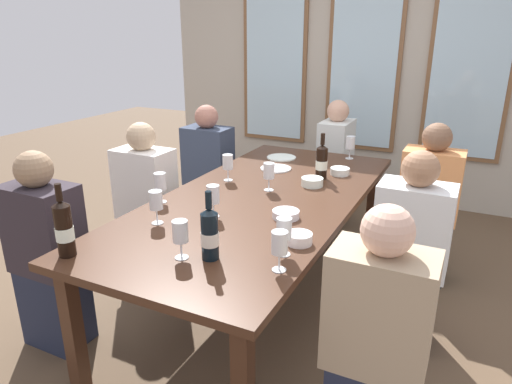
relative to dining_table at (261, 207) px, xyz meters
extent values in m
plane|color=brown|center=(0.00, 0.00, -0.68)|extent=(12.00, 12.00, 0.00)
cube|color=#B6AC9B|center=(0.00, 2.37, 0.77)|extent=(4.27, 0.06, 2.90)
cube|color=brown|center=(-0.95, 2.32, 0.77)|extent=(0.72, 0.03, 1.88)
cube|color=silver|center=(-0.95, 2.31, 0.77)|extent=(0.64, 0.01, 1.80)
cube|color=brown|center=(0.00, 2.32, 0.77)|extent=(0.72, 0.03, 1.88)
cube|color=silver|center=(0.00, 2.31, 0.77)|extent=(0.64, 0.01, 1.80)
cube|color=brown|center=(0.95, 2.32, 0.77)|extent=(0.72, 0.03, 1.88)
cube|color=silver|center=(0.95, 2.31, 0.77)|extent=(0.64, 0.01, 1.80)
cube|color=#412517|center=(0.00, 0.00, 0.04)|extent=(1.07, 2.35, 0.04)
cube|color=#412517|center=(-0.44, -1.08, -0.33)|extent=(0.07, 0.07, 0.70)
cube|color=#412517|center=(-0.44, 1.08, -0.33)|extent=(0.07, 0.07, 0.70)
cube|color=#412517|center=(0.44, 1.08, -0.33)|extent=(0.07, 0.07, 0.70)
cylinder|color=white|center=(-0.15, 0.56, 0.07)|extent=(0.22, 0.22, 0.01)
cylinder|color=white|center=(-0.23, 0.84, 0.07)|extent=(0.22, 0.22, 0.01)
cylinder|color=black|center=(0.20, 0.50, 0.17)|extent=(0.08, 0.07, 0.20)
cone|color=black|center=(0.20, 0.50, 0.28)|extent=(0.08, 0.07, 0.02)
cylinder|color=black|center=(0.20, 0.50, 0.33)|extent=(0.03, 0.03, 0.08)
cylinder|color=silver|center=(0.20, 0.50, 0.16)|extent=(0.08, 0.08, 0.06)
cylinder|color=black|center=(0.14, -0.80, 0.17)|extent=(0.08, 0.07, 0.21)
cone|color=black|center=(0.14, -0.80, 0.28)|extent=(0.08, 0.07, 0.02)
cylinder|color=black|center=(0.14, -0.80, 0.33)|extent=(0.03, 0.03, 0.08)
cylinder|color=silver|center=(0.14, -0.80, 0.16)|extent=(0.08, 0.08, 0.06)
cylinder|color=black|center=(-0.44, -1.05, 0.18)|extent=(0.07, 0.08, 0.23)
cone|color=black|center=(-0.44, -1.05, 0.31)|extent=(0.07, 0.08, 0.02)
cylinder|color=black|center=(-0.44, -1.05, 0.36)|extent=(0.03, 0.03, 0.08)
cylinder|color=white|center=(-0.44, -1.05, 0.17)|extent=(0.08, 0.08, 0.06)
cylinder|color=white|center=(0.29, 0.63, 0.09)|extent=(0.13, 0.13, 0.05)
cylinder|color=white|center=(0.26, -0.24, 0.08)|extent=(0.14, 0.14, 0.04)
cylinder|color=white|center=(0.43, -0.49, 0.09)|extent=(0.12, 0.12, 0.05)
cylinder|color=white|center=(0.20, 0.32, 0.09)|extent=(0.14, 0.14, 0.05)
cylinder|color=white|center=(-0.09, -0.39, 0.07)|extent=(0.06, 0.06, 0.00)
cylinder|color=white|center=(-0.09, -0.39, 0.11)|extent=(0.01, 0.01, 0.07)
cylinder|color=white|center=(-0.09, -0.39, 0.19)|extent=(0.07, 0.07, 0.09)
cylinder|color=white|center=(-0.33, 0.18, 0.07)|extent=(0.06, 0.06, 0.00)
cylinder|color=white|center=(-0.33, 0.18, 0.11)|extent=(0.01, 0.01, 0.07)
cylinder|color=white|center=(-0.33, 0.18, 0.19)|extent=(0.07, 0.07, 0.09)
cylinder|color=white|center=(0.03, -0.85, 0.07)|extent=(0.06, 0.06, 0.00)
cylinder|color=white|center=(0.03, -0.85, 0.11)|extent=(0.01, 0.01, 0.07)
cylinder|color=white|center=(0.03, -0.85, 0.19)|extent=(0.07, 0.07, 0.09)
cylinder|color=white|center=(-0.47, -0.34, 0.07)|extent=(0.06, 0.06, 0.00)
cylinder|color=white|center=(-0.47, -0.34, 0.11)|extent=(0.01, 0.01, 0.07)
cylinder|color=white|center=(-0.47, -0.34, 0.19)|extent=(0.07, 0.07, 0.09)
cylinder|color=maroon|center=(-0.47, -0.34, 0.16)|extent=(0.06, 0.06, 0.02)
cylinder|color=white|center=(0.45, -0.77, 0.07)|extent=(0.06, 0.06, 0.00)
cylinder|color=white|center=(0.45, -0.77, 0.11)|extent=(0.01, 0.01, 0.07)
cylinder|color=white|center=(0.45, -0.77, 0.19)|extent=(0.07, 0.07, 0.09)
cylinder|color=#590C19|center=(0.45, -0.77, 0.16)|extent=(0.06, 0.06, 0.03)
cylinder|color=white|center=(-0.01, 0.12, 0.07)|extent=(0.06, 0.06, 0.00)
cylinder|color=white|center=(-0.01, 0.12, 0.11)|extent=(0.01, 0.01, 0.07)
cylinder|color=white|center=(-0.01, 0.12, 0.19)|extent=(0.07, 0.07, 0.09)
cylinder|color=#590C19|center=(-0.01, 0.12, 0.16)|extent=(0.06, 0.06, 0.04)
cylinder|color=white|center=(0.24, 1.06, 0.07)|extent=(0.06, 0.06, 0.00)
cylinder|color=white|center=(0.24, 1.06, 0.11)|extent=(0.01, 0.01, 0.07)
cylinder|color=white|center=(0.24, 1.06, 0.19)|extent=(0.07, 0.07, 0.09)
cylinder|color=white|center=(0.41, -0.63, 0.07)|extent=(0.06, 0.06, 0.00)
cylinder|color=white|center=(0.41, -0.63, 0.11)|extent=(0.01, 0.01, 0.07)
cylinder|color=white|center=(0.41, -0.63, 0.19)|extent=(0.07, 0.07, 0.09)
cylinder|color=beige|center=(0.41, -0.63, 0.16)|extent=(0.06, 0.06, 0.04)
cylinder|color=white|center=(-0.30, -0.59, 0.07)|extent=(0.06, 0.06, 0.00)
cylinder|color=white|center=(-0.30, -0.59, 0.11)|extent=(0.01, 0.01, 0.07)
cylinder|color=white|center=(-0.30, -0.59, 0.19)|extent=(0.07, 0.07, 0.09)
cube|color=#21263A|center=(-0.87, -0.82, -0.45)|extent=(0.32, 0.24, 0.45)
cube|color=#2E262E|center=(-0.87, -0.82, 0.01)|extent=(0.38, 0.24, 0.48)
sphere|color=#967658|center=(-0.87, -0.82, 0.34)|extent=(0.19, 0.19, 0.19)
cube|color=tan|center=(0.87, -0.80, 0.01)|extent=(0.38, 0.24, 0.48)
sphere|color=beige|center=(0.87, -0.80, 0.34)|extent=(0.19, 0.19, 0.19)
cube|color=#343043|center=(-0.87, 0.80, -0.45)|extent=(0.32, 0.24, 0.45)
cube|color=#303A50|center=(-0.87, 0.80, 0.01)|extent=(0.38, 0.24, 0.48)
sphere|color=#A26958|center=(-0.87, 0.80, 0.34)|extent=(0.19, 0.19, 0.19)
cube|color=#303937|center=(0.87, 0.82, -0.45)|extent=(0.32, 0.24, 0.45)
cube|color=#E08C50|center=(0.87, 0.82, 0.01)|extent=(0.38, 0.24, 0.48)
sphere|color=brown|center=(0.87, 0.82, 0.34)|extent=(0.19, 0.19, 0.19)
cube|color=#212B41|center=(-0.87, 0.00, -0.45)|extent=(0.32, 0.24, 0.45)
cube|color=white|center=(-0.87, 0.00, 0.01)|extent=(0.38, 0.24, 0.48)
sphere|color=tan|center=(-0.87, 0.00, 0.34)|extent=(0.19, 0.19, 0.19)
cube|color=#262134|center=(0.87, 0.04, -0.45)|extent=(0.32, 0.24, 0.45)
cube|color=white|center=(0.87, 0.04, 0.01)|extent=(0.38, 0.24, 0.48)
sphere|color=#A17253|center=(0.87, 0.04, 0.34)|extent=(0.19, 0.19, 0.19)
cube|color=#383840|center=(0.00, 1.53, -0.45)|extent=(0.24, 0.32, 0.45)
cube|color=silver|center=(0.00, 1.53, 0.01)|extent=(0.24, 0.38, 0.48)
sphere|color=tan|center=(0.00, 1.53, 0.34)|extent=(0.19, 0.19, 0.19)
camera|label=1|loc=(1.10, -2.31, 1.00)|focal=32.31mm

